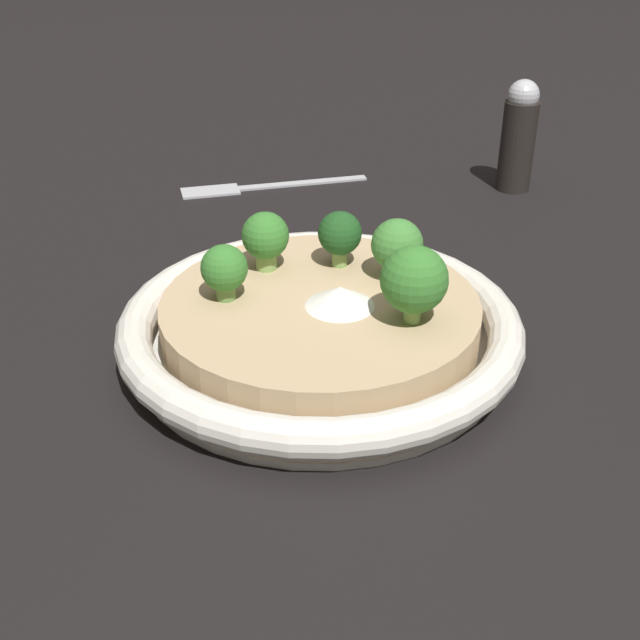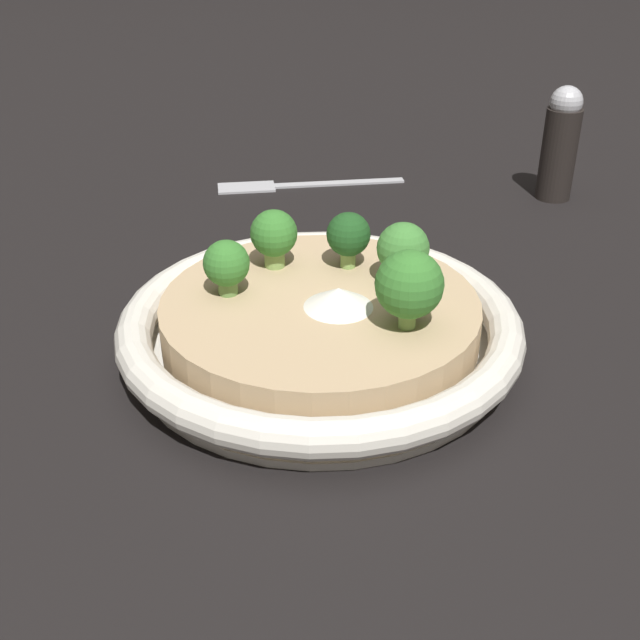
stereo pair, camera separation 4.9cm
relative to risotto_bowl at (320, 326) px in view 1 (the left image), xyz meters
The scene contains 10 objects.
ground_plane 0.02m from the risotto_bowl, ahead, with size 6.00×6.00×0.00m, color black.
risotto_bowl is the anchor object (origin of this frame).
cheese_sprinkle 0.03m from the risotto_bowl, 44.73° to the left, with size 0.04×0.04×0.01m.
broccoli_front 0.07m from the risotto_bowl, 107.68° to the right, with size 0.03×0.03×0.03m.
broccoli_left 0.06m from the risotto_bowl, 149.75° to the left, with size 0.03×0.03×0.04m.
broccoli_back_right 0.07m from the risotto_bowl, 48.68° to the left, with size 0.04×0.04×0.05m.
broccoli_back 0.07m from the risotto_bowl, 106.93° to the left, with size 0.03×0.03×0.04m.
broccoli_front_left 0.07m from the risotto_bowl, 156.55° to the right, with size 0.03×0.03×0.04m.
fork_utensil 0.30m from the risotto_bowl, behind, with size 0.03×0.18×0.00m.
pepper_shaker 0.34m from the risotto_bowl, 132.57° to the left, with size 0.03×0.03×0.10m.
Camera 1 is at (0.41, -0.11, 0.27)m, focal length 45.00 mm.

